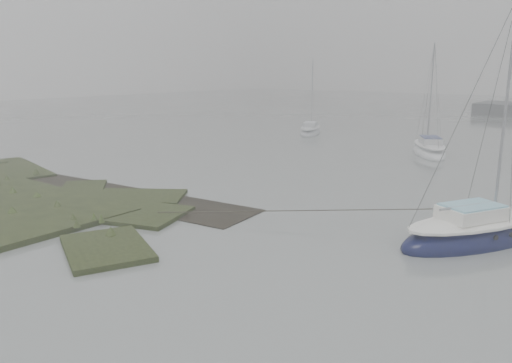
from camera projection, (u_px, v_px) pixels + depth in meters
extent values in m
plane|color=slate|center=(424.00, 142.00, 40.01)|extent=(160.00, 160.00, 0.00)
ellipsoid|color=#0B0F33|center=(475.00, 239.00, 17.12)|extent=(4.73, 6.40, 1.50)
ellipsoid|color=white|center=(476.00, 222.00, 16.99)|extent=(3.99, 5.50, 0.42)
cube|color=white|center=(472.00, 212.00, 16.80)|extent=(2.17, 2.49, 0.44)
cube|color=#8BC6DB|center=(472.00, 205.00, 16.75)|extent=(2.01, 2.29, 0.07)
cylinder|color=#939399|center=(506.00, 108.00, 16.44)|extent=(0.10, 0.10, 7.06)
cylinder|color=#939399|center=(468.00, 206.00, 16.68)|extent=(1.25, 2.21, 0.08)
ellipsoid|color=white|center=(429.00, 153.00, 34.42)|extent=(4.56, 5.90, 1.39)
ellipsoid|color=silver|center=(429.00, 145.00, 34.30)|extent=(3.86, 5.07, 0.39)
cube|color=silver|center=(430.00, 140.00, 33.99)|extent=(2.06, 2.32, 0.41)
cube|color=navy|center=(431.00, 137.00, 33.93)|extent=(1.91, 2.14, 0.07)
cylinder|color=#939399|center=(431.00, 92.00, 34.22)|extent=(0.09, 0.09, 6.56)
cylinder|color=#939399|center=(431.00, 137.00, 33.78)|extent=(1.24, 2.01, 0.07)
ellipsoid|color=#A7ABB1|center=(310.00, 133.00, 44.99)|extent=(3.54, 5.28, 1.22)
ellipsoid|color=silver|center=(310.00, 128.00, 44.88)|extent=(2.98, 4.56, 0.35)
cube|color=silver|center=(310.00, 125.00, 44.61)|extent=(1.68, 2.02, 0.36)
cube|color=silver|center=(310.00, 122.00, 44.57)|extent=(1.56, 1.86, 0.06)
cylinder|color=#939399|center=(312.00, 92.00, 44.80)|extent=(0.08, 0.08, 5.76)
cylinder|color=#939399|center=(310.00, 122.00, 44.43)|extent=(0.87, 1.87, 0.06)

